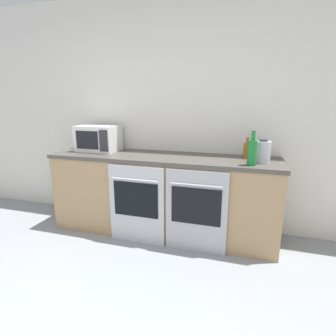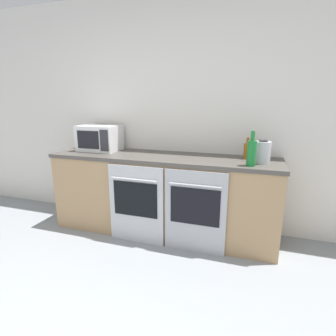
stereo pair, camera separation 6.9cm
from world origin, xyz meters
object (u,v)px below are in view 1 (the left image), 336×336
(oven_right, at_px, (196,212))
(microwave, at_px, (99,138))
(kettle, at_px, (262,152))
(bottle_amber, at_px, (247,150))
(oven_left, at_px, (136,205))
(bottle_green, at_px, (252,152))
(bottle_clear, at_px, (260,149))

(oven_right, xyz_separation_m, microwave, (-1.25, 0.39, 0.61))
(kettle, bearing_deg, bottle_amber, 132.33)
(kettle, bearing_deg, oven_left, -166.97)
(oven_right, xyz_separation_m, bottle_amber, (0.43, 0.43, 0.55))
(bottle_green, bearing_deg, oven_right, -164.90)
(oven_left, height_order, bottle_clear, bottle_clear)
(bottle_amber, bearing_deg, oven_left, -157.78)
(bottle_clear, height_order, bottle_green, bottle_green)
(oven_right, bearing_deg, oven_left, 180.00)
(oven_left, xyz_separation_m, bottle_amber, (1.05, 0.43, 0.55))
(oven_right, height_order, kettle, kettle)
(microwave, relative_size, bottle_green, 1.46)
(oven_left, distance_m, bottle_amber, 1.26)
(oven_left, distance_m, bottle_clear, 1.41)
(kettle, bearing_deg, bottle_green, -122.96)
(oven_left, distance_m, bottle_green, 1.25)
(oven_right, height_order, bottle_green, bottle_green)
(oven_right, bearing_deg, bottle_green, 15.10)
(bottle_amber, distance_m, bottle_green, 0.31)
(microwave, distance_m, kettle, 1.82)
(oven_left, xyz_separation_m, microwave, (-0.63, 0.39, 0.61))
(oven_right, distance_m, kettle, 0.85)
(bottle_amber, distance_m, kettle, 0.21)
(oven_right, relative_size, bottle_green, 2.62)
(bottle_clear, xyz_separation_m, bottle_amber, (-0.13, -0.13, 0.01))
(oven_left, bearing_deg, bottle_clear, 25.28)
(oven_left, relative_size, kettle, 3.81)
(microwave, xyz_separation_m, bottle_green, (1.72, -0.26, -0.02))
(oven_right, xyz_separation_m, kettle, (0.57, 0.27, 0.57))
(bottle_clear, bearing_deg, oven_right, -135.19)
(microwave, relative_size, bottle_amber, 2.14)
(oven_left, height_order, oven_right, same)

